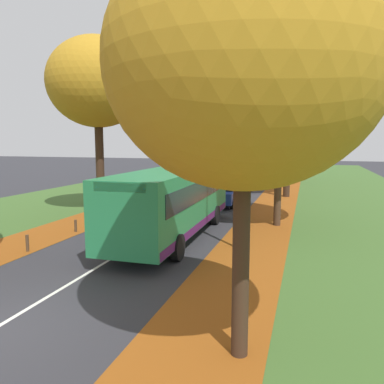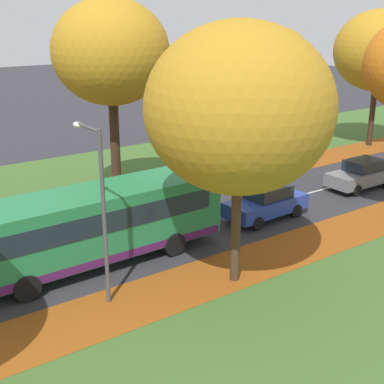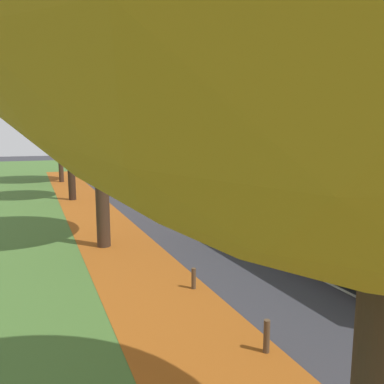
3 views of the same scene
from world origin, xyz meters
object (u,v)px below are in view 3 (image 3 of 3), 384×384
object	(u,v)px
tree_left_near	(96,32)
car_green_trailing	(111,163)
tree_left_mid	(67,93)
car_black_third_in_line	(137,172)
tree_left_far	(58,103)
car_silver_fourth_in_line	(123,168)
car_grey_following	(160,181)
tree_right_far	(173,109)
tree_right_mid	(228,89)
bollard_fourth	(194,279)
bus	(319,209)
car_blue_lead	(209,196)
tree_right_near	(342,82)
bollard_third	(267,336)

from	to	relation	value
tree_left_near	car_green_trailing	distance (m)	32.75
tree_left_mid	car_black_third_in_line	xyz separation A→B (m)	(6.22, 7.77, -5.77)
tree_left_far	car_silver_fourth_in_line	distance (m)	8.88
car_grey_following	car_silver_fourth_in_line	bearing A→B (deg)	90.66
tree_right_far	car_silver_fourth_in_line	distance (m)	7.78
tree_left_mid	tree_right_mid	distance (m)	10.40
bollard_fourth	bus	world-z (taller)	bus
tree_left_near	tree_left_far	xyz separation A→B (m)	(0.03, 20.90, -0.73)
tree_right_mid	car_blue_lead	xyz separation A→B (m)	(-3.78, -5.05, -6.33)
tree_left_mid	bollard_fourth	size ratio (longest dim) A/B	14.94
tree_right_far	bus	bearing A→B (deg)	-99.57
bollard_fourth	car_black_third_in_line	world-z (taller)	car_black_third_in_line
tree_left_mid	car_green_trailing	distance (m)	22.24
car_blue_lead	tree_right_near	bearing A→B (deg)	-53.15
bollard_fourth	car_blue_lead	xyz separation A→B (m)	(4.97, 9.34, 0.52)
tree_right_near	tree_right_mid	bearing A→B (deg)	90.56
bollard_third	car_black_third_in_line	size ratio (longest dim) A/B	0.15
tree_right_far	bollard_third	size ratio (longest dim) A/B	13.44
bus	car_blue_lead	bearing A→B (deg)	88.16
tree_left_near	car_grey_following	size ratio (longest dim) A/B	2.39
tree_right_far	car_grey_following	size ratio (longest dim) A/B	2.07
bollard_third	tree_left_near	bearing A→B (deg)	101.16
tree_left_near	tree_right_mid	xyz separation A→B (m)	(10.26, 9.56, -0.36)
car_green_trailing	tree_right_far	bearing A→B (deg)	-69.50
car_black_third_in_line	car_green_trailing	xyz separation A→B (m)	(0.20, 12.72, 0.00)
tree_right_mid	tree_right_far	distance (m)	11.15
tree_left_far	bus	bearing A→B (deg)	-76.20
bollard_third	car_black_third_in_line	bearing A→B (deg)	80.27
car_blue_lead	tree_right_far	bearing A→B (deg)	76.39
bollard_third	car_black_third_in_line	distance (m)	27.17
tree_right_far	car_green_trailing	distance (m)	12.82
car_grey_following	car_green_trailing	size ratio (longest dim) A/B	0.99
bus	tree_left_near	bearing A→B (deg)	145.74
tree_right_mid	tree_left_near	bearing A→B (deg)	-137.01
car_silver_fourth_in_line	tree_right_far	bearing A→B (deg)	-33.37
bollard_third	car_blue_lead	distance (m)	13.51
car_grey_following	car_black_third_in_line	xyz separation A→B (m)	(0.02, 6.68, 0.00)
car_black_third_in_line	car_silver_fourth_in_line	distance (m)	4.88
tree_left_mid	car_black_third_in_line	bearing A→B (deg)	51.32
tree_right_mid	car_green_trailing	xyz separation A→B (m)	(-3.87, 21.86, -6.33)
tree_left_mid	tree_right_near	bearing A→B (deg)	-48.12
tree_left_far	tree_right_near	size ratio (longest dim) A/B	1.04
tree_left_near	tree_right_far	xyz separation A→B (m)	(10.40, 20.70, -0.93)
car_grey_following	tree_right_mid	bearing A→B (deg)	-31.04
bollard_fourth	bus	distance (m)	4.93
tree_right_far	car_silver_fourth_in_line	xyz separation A→B (m)	(-4.36, 2.87, -5.77)
tree_left_mid	tree_left_near	bearing A→B (deg)	-89.81
bollard_third	car_grey_following	distance (m)	20.62
bollard_fourth	tree_right_near	bearing A→B (deg)	25.21
tree_left_far	tree_right_mid	xyz separation A→B (m)	(10.23, -11.35, 0.36)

